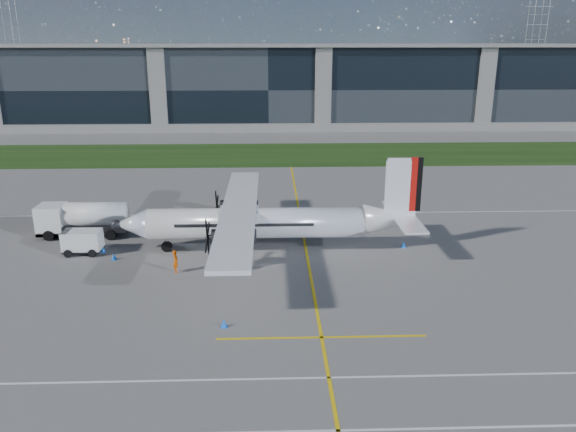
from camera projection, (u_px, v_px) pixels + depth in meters
ground at (269, 166)px, 75.69m from camera, size 400.00×400.00×0.00m
grass_strip at (269, 154)px, 83.31m from camera, size 400.00×18.00×0.04m
terminal_building at (268, 86)px, 111.60m from camera, size 120.00×20.00×15.00m
tree_line at (269, 86)px, 170.18m from camera, size 400.00×6.00×6.00m
pylon_west at (10, 45)px, 173.63m from camera, size 9.00×4.60×30.00m
pylon_east at (535, 44)px, 178.79m from camera, size 9.00×4.60×30.00m
yellow_taxiway_centerline at (304, 241)px, 47.16m from camera, size 0.20×70.00×0.01m
white_lane_line at (269, 432)px, 24.18m from camera, size 90.00×0.15×0.01m
turboprop_aircraft at (267, 206)px, 44.02m from camera, size 24.23×25.12×7.54m
fuel_tanker_truck at (77, 219)px, 48.09m from camera, size 7.94×2.58×2.98m
baggage_tug at (83, 242)px, 44.27m from camera, size 3.12×1.87×1.87m
ground_crew_person at (176, 260)px, 40.59m from camera, size 0.69×0.88×1.96m
safety_cone_portwing at (224, 323)px, 33.00m from camera, size 0.36×0.36×0.50m
safety_cone_tail at (404, 244)px, 45.76m from camera, size 0.36×0.36×0.50m
safety_cone_nose_port at (114, 256)px, 43.20m from camera, size 0.36×0.36×0.50m
safety_cone_fwd at (103, 249)px, 44.80m from camera, size 0.36×0.36×0.50m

